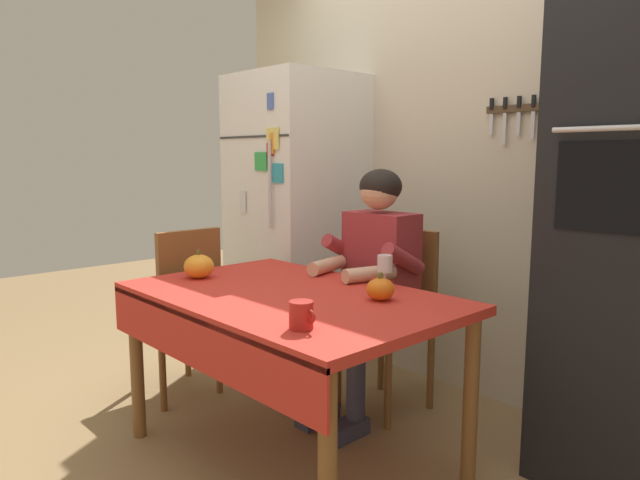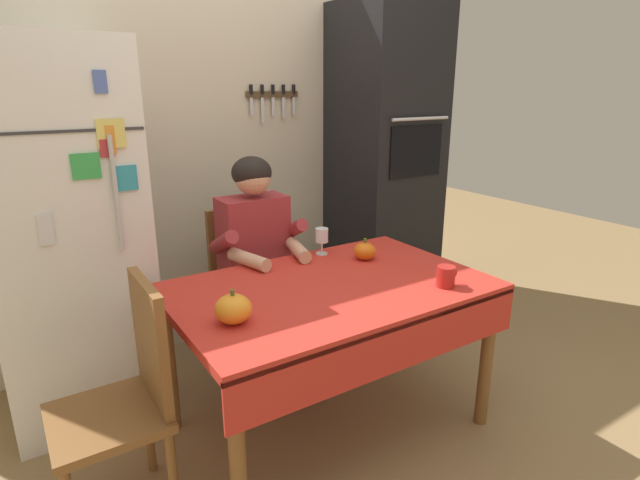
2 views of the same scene
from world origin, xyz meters
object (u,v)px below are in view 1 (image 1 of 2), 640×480
object	(u,v)px
dining_table	(285,313)
pumpkin_large	(380,289)
chair_behind_person	(395,310)
pumpkin_medium	(199,266)
chair_left_side	(181,306)
coffee_mug	(301,315)
refrigerator	(297,221)
wine_glass	(385,265)
seated_person	(371,272)

from	to	relation	value
dining_table	pumpkin_large	xyz separation A→B (m)	(0.34, 0.21, 0.13)
dining_table	chair_behind_person	xyz separation A→B (m)	(-0.06, 0.79, -0.14)
pumpkin_medium	pumpkin_large	bearing A→B (deg)	19.64
pumpkin_medium	chair_left_side	bearing A→B (deg)	163.45
pumpkin_large	coffee_mug	bearing A→B (deg)	-80.80
refrigerator	chair_left_side	distance (m)	0.95
chair_behind_person	pumpkin_medium	size ratio (longest dim) A/B	6.64
dining_table	wine_glass	xyz separation A→B (m)	(0.20, 0.40, 0.18)
chair_left_side	pumpkin_medium	world-z (taller)	chair_left_side
dining_table	pumpkin_medium	xyz separation A→B (m)	(-0.52, -0.10, 0.14)
refrigerator	wine_glass	world-z (taller)	refrigerator
coffee_mug	dining_table	bearing A→B (deg)	146.70
refrigerator	coffee_mug	distance (m)	1.80
dining_table	seated_person	xyz separation A→B (m)	(-0.06, 0.60, 0.08)
chair_left_side	pumpkin_large	world-z (taller)	chair_left_side
chair_left_side	wine_glass	bearing A→B (deg)	19.01
chair_behind_person	chair_left_side	bearing A→B (deg)	-137.26
dining_table	refrigerator	bearing A→B (deg)	137.09
refrigerator	seated_person	world-z (taller)	refrigerator
dining_table	coffee_mug	bearing A→B (deg)	-33.30
chair_behind_person	wine_glass	size ratio (longest dim) A/B	6.57
refrigerator	coffee_mug	size ratio (longest dim) A/B	16.50
seated_person	coffee_mug	xyz separation A→B (m)	(0.48, -0.88, 0.05)
seated_person	pumpkin_medium	world-z (taller)	seated_person
wine_glass	dining_table	bearing A→B (deg)	-116.90
chair_behind_person	wine_glass	xyz separation A→B (m)	(0.26, -0.40, 0.33)
coffee_mug	pumpkin_medium	world-z (taller)	pumpkin_medium
pumpkin_large	seated_person	bearing A→B (deg)	135.49
wine_glass	pumpkin_medium	xyz separation A→B (m)	(-0.72, -0.49, -0.04)
refrigerator	chair_behind_person	distance (m)	0.97
dining_table	seated_person	distance (m)	0.61
seated_person	coffee_mug	distance (m)	1.00
refrigerator	coffee_mug	world-z (taller)	refrigerator
wine_glass	seated_person	bearing A→B (deg)	141.77
chair_behind_person	pumpkin_medium	xyz separation A→B (m)	(-0.45, -0.89, 0.28)
seated_person	refrigerator	bearing A→B (deg)	162.55
refrigerator	wine_glass	size ratio (longest dim) A/B	12.71
chair_left_side	coffee_mug	bearing A→B (deg)	-12.50
refrigerator	wine_glass	distance (m)	1.25
pumpkin_large	pumpkin_medium	xyz separation A→B (m)	(-0.86, -0.31, 0.01)
coffee_mug	wine_glass	world-z (taller)	wine_glass
pumpkin_large	refrigerator	bearing A→B (deg)	152.40
dining_table	pumpkin_large	bearing A→B (deg)	31.40
coffee_mug	pumpkin_medium	size ratio (longest dim) A/B	0.78
chair_behind_person	coffee_mug	size ratio (longest dim) A/B	8.52
seated_person	wine_glass	xyz separation A→B (m)	(0.26, -0.21, 0.10)
chair_behind_person	seated_person	bearing A→B (deg)	-90.00
dining_table	pumpkin_large	distance (m)	0.42
pumpkin_large	pumpkin_medium	world-z (taller)	pumpkin_medium
refrigerator	dining_table	bearing A→B (deg)	-42.91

